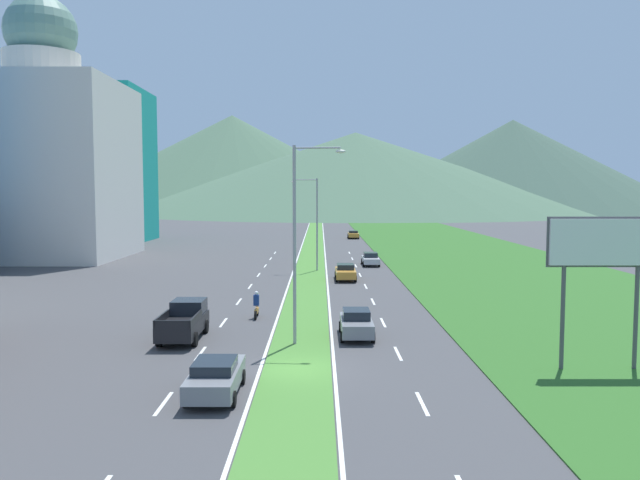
{
  "coord_description": "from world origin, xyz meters",
  "views": [
    {
      "loc": [
        1.07,
        -28.78,
        8.33
      ],
      "look_at": [
        0.82,
        27.07,
        4.03
      ],
      "focal_mm": 35.2,
      "sensor_mm": 36.0,
      "label": 1
    }
  ],
  "objects_px": {
    "billboard_roadside": "(605,252)",
    "pickup_truck_0": "(187,321)",
    "street_lamp_near": "(302,233)",
    "car_3": "(356,234)",
    "car_4": "(359,323)",
    "car_2": "(218,376)",
    "car_1": "(373,259)",
    "street_lamp_mid": "(317,218)",
    "motorcycle_rider": "(259,307)",
    "car_0": "(348,272)"
  },
  "relations": [
    {
      "from": "street_lamp_near",
      "to": "billboard_roadside",
      "type": "relative_size",
      "value": 1.5
    },
    {
      "from": "street_lamp_near",
      "to": "car_3",
      "type": "bearing_deg",
      "value": 84.84
    },
    {
      "from": "car_2",
      "to": "car_4",
      "type": "distance_m",
      "value": 12.12
    },
    {
      "from": "street_lamp_mid",
      "to": "car_1",
      "type": "distance_m",
      "value": 9.45
    },
    {
      "from": "billboard_roadside",
      "to": "pickup_truck_0",
      "type": "distance_m",
      "value": 22.21
    },
    {
      "from": "street_lamp_near",
      "to": "car_1",
      "type": "distance_m",
      "value": 38.09
    },
    {
      "from": "street_lamp_mid",
      "to": "pickup_truck_0",
      "type": "height_order",
      "value": "street_lamp_mid"
    },
    {
      "from": "street_lamp_mid",
      "to": "car_4",
      "type": "relative_size",
      "value": 2.29
    },
    {
      "from": "street_lamp_near",
      "to": "car_4",
      "type": "relative_size",
      "value": 2.54
    },
    {
      "from": "car_0",
      "to": "street_lamp_near",
      "type": "bearing_deg",
      "value": -7.94
    },
    {
      "from": "billboard_roadside",
      "to": "pickup_truck_0",
      "type": "xyz_separation_m",
      "value": [
        -20.77,
        6.38,
        -4.57
      ]
    },
    {
      "from": "car_3",
      "to": "car_4",
      "type": "height_order",
      "value": "car_4"
    },
    {
      "from": "car_4",
      "to": "car_2",
      "type": "bearing_deg",
      "value": -31.73
    },
    {
      "from": "street_lamp_mid",
      "to": "car_3",
      "type": "distance_m",
      "value": 47.03
    },
    {
      "from": "street_lamp_near",
      "to": "street_lamp_mid",
      "type": "height_order",
      "value": "street_lamp_near"
    },
    {
      "from": "street_lamp_mid",
      "to": "car_2",
      "type": "distance_m",
      "value": 40.93
    },
    {
      "from": "car_2",
      "to": "motorcycle_rider",
      "type": "xyz_separation_m",
      "value": [
        0.08,
        15.78,
        -0.03
      ]
    },
    {
      "from": "billboard_roadside",
      "to": "car_3",
      "type": "xyz_separation_m",
      "value": [
        -7.08,
        83.13,
        -4.83
      ]
    },
    {
      "from": "car_0",
      "to": "car_4",
      "type": "xyz_separation_m",
      "value": [
        -0.33,
        -23.47,
        0.03
      ]
    },
    {
      "from": "street_lamp_near",
      "to": "pickup_truck_0",
      "type": "relative_size",
      "value": 2.0
    },
    {
      "from": "car_2",
      "to": "car_1",
      "type": "bearing_deg",
      "value": -12.4
    },
    {
      "from": "car_0",
      "to": "motorcycle_rider",
      "type": "bearing_deg",
      "value": -20.2
    },
    {
      "from": "car_0",
      "to": "car_4",
      "type": "bearing_deg",
      "value": -0.8
    },
    {
      "from": "car_1",
      "to": "car_0",
      "type": "bearing_deg",
      "value": -15.7
    },
    {
      "from": "car_1",
      "to": "car_2",
      "type": "relative_size",
      "value": 0.98
    },
    {
      "from": "street_lamp_near",
      "to": "car_2",
      "type": "xyz_separation_m",
      "value": [
        -3.18,
        -8.51,
        -5.34
      ]
    },
    {
      "from": "billboard_roadside",
      "to": "pickup_truck_0",
      "type": "bearing_deg",
      "value": 162.92
    },
    {
      "from": "street_lamp_mid",
      "to": "motorcycle_rider",
      "type": "distance_m",
      "value": 25.42
    },
    {
      "from": "car_1",
      "to": "car_3",
      "type": "relative_size",
      "value": 1.02
    },
    {
      "from": "car_2",
      "to": "pickup_truck_0",
      "type": "height_order",
      "value": "pickup_truck_0"
    },
    {
      "from": "street_lamp_mid",
      "to": "billboard_roadside",
      "type": "relative_size",
      "value": 1.35
    },
    {
      "from": "street_lamp_near",
      "to": "car_0",
      "type": "distance_m",
      "value": 26.06
    },
    {
      "from": "street_lamp_mid",
      "to": "car_1",
      "type": "relative_size",
      "value": 2.1
    },
    {
      "from": "billboard_roadside",
      "to": "car_2",
      "type": "relative_size",
      "value": 1.52
    },
    {
      "from": "car_0",
      "to": "motorcycle_rider",
      "type": "xyz_separation_m",
      "value": [
        -6.62,
        -17.99,
        -0.02
      ]
    },
    {
      "from": "car_2",
      "to": "street_lamp_near",
      "type": "bearing_deg",
      "value": -20.46
    },
    {
      "from": "car_0",
      "to": "car_1",
      "type": "height_order",
      "value": "car_0"
    },
    {
      "from": "street_lamp_mid",
      "to": "billboard_roadside",
      "type": "bearing_deg",
      "value": -69.67
    },
    {
      "from": "street_lamp_mid",
      "to": "motorcycle_rider",
      "type": "height_order",
      "value": "street_lamp_mid"
    },
    {
      "from": "car_2",
      "to": "car_4",
      "type": "relative_size",
      "value": 1.11
    },
    {
      "from": "billboard_roadside",
      "to": "car_1",
      "type": "bearing_deg",
      "value": 99.9
    },
    {
      "from": "pickup_truck_0",
      "to": "car_3",
      "type": "bearing_deg",
      "value": -10.11
    },
    {
      "from": "street_lamp_near",
      "to": "motorcycle_rider",
      "type": "distance_m",
      "value": 9.56
    },
    {
      "from": "billboard_roadside",
      "to": "pickup_truck_0",
      "type": "height_order",
      "value": "billboard_roadside"
    },
    {
      "from": "street_lamp_mid",
      "to": "car_0",
      "type": "bearing_deg",
      "value": -65.85
    },
    {
      "from": "motorcycle_rider",
      "to": "car_4",
      "type": "bearing_deg",
      "value": -131.04
    },
    {
      "from": "pickup_truck_0",
      "to": "car_2",
      "type": "bearing_deg",
      "value": -161.11
    },
    {
      "from": "street_lamp_near",
      "to": "billboard_roadside",
      "type": "bearing_deg",
      "value": -18.88
    },
    {
      "from": "street_lamp_mid",
      "to": "car_3",
      "type": "xyz_separation_m",
      "value": [
        6.56,
        46.32,
        -4.83
      ]
    },
    {
      "from": "street_lamp_mid",
      "to": "billboard_roadside",
      "type": "distance_m",
      "value": 39.26
    }
  ]
}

